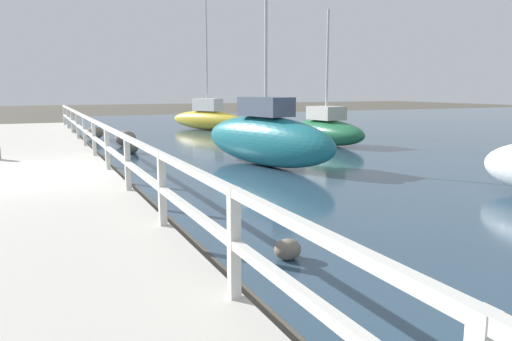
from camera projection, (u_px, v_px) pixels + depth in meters
The scene contains 10 objects.
ground_plane at pixel (27, 188), 11.19m from camera, with size 120.00×120.00×0.00m, color #4C473D.
dock_walkway at pixel (26, 181), 11.16m from camera, with size 3.78×36.00×0.31m.
railing at pixel (107, 140), 11.75m from camera, with size 0.10×32.50×1.03m.
boulder_water_edge at pixel (288, 249), 6.47m from camera, with size 0.36×0.33×0.27m.
boulder_mid_strip at pixel (126, 138), 19.27m from camera, with size 0.79×0.71×0.60m.
boulder_near_dock at pixel (130, 148), 17.04m from camera, with size 0.54×0.49×0.41m.
boulder_far_strip at pixel (95, 133), 21.95m from camera, with size 0.73×0.66×0.55m.
sailboat_green at pixel (326, 130), 19.62m from camera, with size 1.81×4.37×5.16m.
sailboat_teal at pixel (266, 138), 14.26m from camera, with size 2.45×5.51×7.33m.
sailboat_yellow at pixel (208, 118), 26.79m from camera, with size 3.14×5.29×6.85m.
Camera 1 is at (0.20, -12.12, 2.20)m, focal length 35.00 mm.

